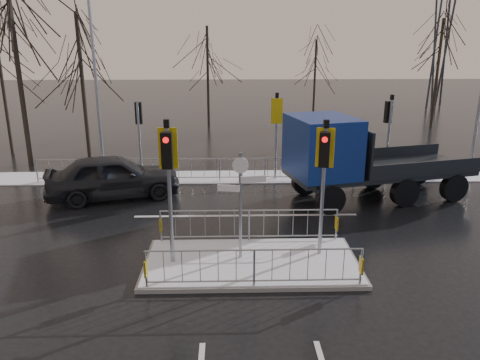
{
  "coord_description": "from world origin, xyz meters",
  "views": [
    {
      "loc": [
        -0.64,
        -11.89,
        6.16
      ],
      "look_at": [
        -0.25,
        2.31,
        1.8
      ],
      "focal_mm": 35.0,
      "sensor_mm": 36.0,
      "label": 1
    }
  ],
  "objects_px": {
    "car_far_lane": "(113,176)",
    "flatbed_truck": "(346,157)",
    "traffic_island": "(251,252)",
    "street_lamp_left": "(97,76)"
  },
  "relations": [
    {
      "from": "flatbed_truck",
      "to": "car_far_lane",
      "type": "bearing_deg",
      "value": 175.96
    },
    {
      "from": "flatbed_truck",
      "to": "street_lamp_left",
      "type": "height_order",
      "value": "street_lamp_left"
    },
    {
      "from": "flatbed_truck",
      "to": "street_lamp_left",
      "type": "bearing_deg",
      "value": 157.81
    },
    {
      "from": "car_far_lane",
      "to": "flatbed_truck",
      "type": "xyz_separation_m",
      "value": [
        9.05,
        -0.64,
        0.9
      ]
    },
    {
      "from": "car_far_lane",
      "to": "flatbed_truck",
      "type": "distance_m",
      "value": 9.12
    },
    {
      "from": "traffic_island",
      "to": "car_far_lane",
      "type": "xyz_separation_m",
      "value": [
        -5.16,
        5.92,
        0.49
      ]
    },
    {
      "from": "traffic_island",
      "to": "car_far_lane",
      "type": "distance_m",
      "value": 7.87
    },
    {
      "from": "flatbed_truck",
      "to": "street_lamp_left",
      "type": "xyz_separation_m",
      "value": [
        -10.31,
        4.21,
        2.71
      ]
    },
    {
      "from": "flatbed_truck",
      "to": "street_lamp_left",
      "type": "relative_size",
      "value": 0.93
    },
    {
      "from": "car_far_lane",
      "to": "street_lamp_left",
      "type": "distance_m",
      "value": 5.23
    }
  ]
}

